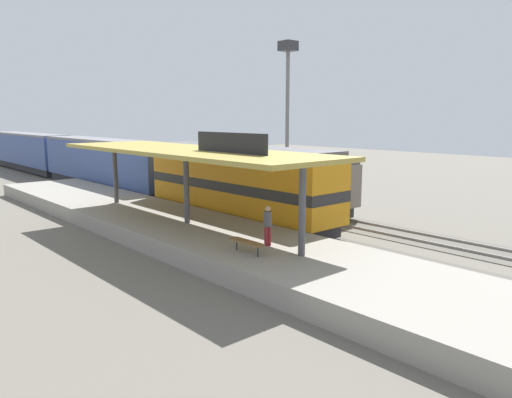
% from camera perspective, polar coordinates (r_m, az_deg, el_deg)
% --- Properties ---
extents(ground_plane, '(120.00, 120.00, 0.00)m').
position_cam_1_polar(ground_plane, '(29.56, 2.69, -2.68)').
color(ground_plane, '#666056').
extents(track_near, '(3.20, 110.00, 0.16)m').
position_cam_1_polar(track_near, '(28.22, -0.22, -3.20)').
color(track_near, '#565249').
rests_on(track_near, ground).
extents(track_far, '(3.20, 110.00, 0.16)m').
position_cam_1_polar(track_far, '(31.40, 6.08, -1.94)').
color(track_far, '#565249').
rests_on(track_far, ground).
extents(platform, '(6.00, 44.00, 0.90)m').
position_cam_1_polar(platform, '(25.39, -8.03, -3.78)').
color(platform, gray).
rests_on(platform, ground).
extents(station_canopy, '(5.20, 18.00, 4.70)m').
position_cam_1_polar(station_canopy, '(24.70, -8.13, 5.44)').
color(station_canopy, '#47474C').
rests_on(station_canopy, platform).
extents(platform_bench, '(0.44, 1.70, 0.50)m').
position_cam_1_polar(platform_bench, '(19.44, -1.06, -5.12)').
color(platform_bench, '#333338').
rests_on(platform_bench, platform).
extents(locomotive, '(2.93, 14.43, 4.44)m').
position_cam_1_polar(locomotive, '(28.92, -2.18, 1.90)').
color(locomotive, '#28282D').
rests_on(locomotive, track_near).
extents(passenger_carriage_front, '(2.90, 20.00, 4.24)m').
position_cam_1_polar(passenger_carriage_front, '(44.23, -17.25, 4.02)').
color(passenger_carriage_front, '#28282D').
rests_on(passenger_carriage_front, track_near).
extents(passenger_carriage_rear, '(2.90, 20.00, 4.24)m').
position_cam_1_polar(passenger_carriage_rear, '(63.70, -25.12, 5.12)').
color(passenger_carriage_rear, '#28282D').
rests_on(passenger_carriage_rear, track_near).
extents(freight_car, '(2.80, 12.00, 3.54)m').
position_cam_1_polar(freight_car, '(33.07, 2.40, 2.10)').
color(freight_car, '#28282D').
rests_on(freight_car, track_far).
extents(light_mast, '(1.10, 1.10, 11.70)m').
position_cam_1_polar(light_mast, '(36.65, 3.73, 12.89)').
color(light_mast, slate).
rests_on(light_mast, ground).
extents(person_waiting, '(0.34, 0.34, 1.71)m').
position_cam_1_polar(person_waiting, '(20.45, 1.39, -2.91)').
color(person_waiting, maroon).
rests_on(person_waiting, platform).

